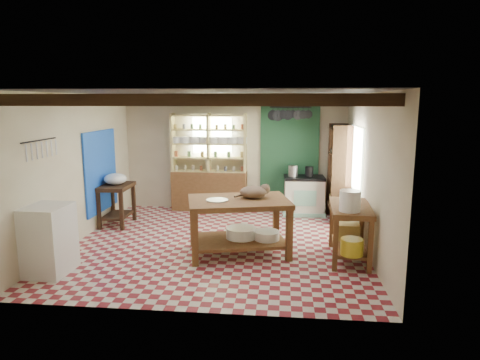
# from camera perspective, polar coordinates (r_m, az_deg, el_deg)

# --- Properties ---
(floor) EXTENTS (5.00, 5.00, 0.02)m
(floor) POSITION_cam_1_polar(r_m,az_deg,el_deg) (7.62, -2.97, -8.50)
(floor) COLOR maroon
(floor) RESTS_ON ground
(ceiling) EXTENTS (5.00, 5.00, 0.02)m
(ceiling) POSITION_cam_1_polar(r_m,az_deg,el_deg) (7.21, -3.17, 11.53)
(ceiling) COLOR #414246
(ceiling) RESTS_ON wall_back
(wall_back) EXTENTS (5.00, 0.04, 2.60)m
(wall_back) POSITION_cam_1_polar(r_m,az_deg,el_deg) (9.75, -0.78, 3.61)
(wall_back) COLOR beige
(wall_back) RESTS_ON floor
(wall_front) EXTENTS (5.00, 0.04, 2.60)m
(wall_front) POSITION_cam_1_polar(r_m,az_deg,el_deg) (4.89, -7.64, -3.40)
(wall_front) COLOR beige
(wall_front) RESTS_ON floor
(wall_left) EXTENTS (0.04, 5.00, 2.60)m
(wall_left) POSITION_cam_1_polar(r_m,az_deg,el_deg) (8.07, -20.89, 1.48)
(wall_left) COLOR beige
(wall_left) RESTS_ON floor
(wall_right) EXTENTS (0.04, 5.00, 2.60)m
(wall_right) POSITION_cam_1_polar(r_m,az_deg,el_deg) (7.34, 16.59, 0.90)
(wall_right) COLOR beige
(wall_right) RESTS_ON floor
(ceiling_beams) EXTENTS (5.00, 3.80, 0.15)m
(ceiling_beams) POSITION_cam_1_polar(r_m,az_deg,el_deg) (7.21, -3.16, 10.57)
(ceiling_beams) COLOR #372113
(ceiling_beams) RESTS_ON ceiling
(blue_wall_patch) EXTENTS (0.04, 1.40, 1.60)m
(blue_wall_patch) POSITION_cam_1_polar(r_m,az_deg,el_deg) (8.89, -18.05, 1.13)
(blue_wall_patch) COLOR blue
(blue_wall_patch) RESTS_ON wall_left
(green_wall_patch) EXTENTS (1.30, 0.04, 2.30)m
(green_wall_patch) POSITION_cam_1_polar(r_m,az_deg,el_deg) (9.66, 6.59, 3.18)
(green_wall_patch) COLOR #1D492C
(green_wall_patch) RESTS_ON wall_back
(window_back) EXTENTS (0.90, 0.02, 0.80)m
(window_back) POSITION_cam_1_polar(r_m,az_deg,el_deg) (9.76, -3.73, 5.96)
(window_back) COLOR white
(window_back) RESTS_ON wall_back
(window_right) EXTENTS (0.02, 1.30, 1.20)m
(window_right) POSITION_cam_1_polar(r_m,az_deg,el_deg) (8.30, 15.25, 2.73)
(window_right) COLOR white
(window_right) RESTS_ON wall_right
(utensil_rail) EXTENTS (0.06, 0.90, 0.28)m
(utensil_rail) POSITION_cam_1_polar(r_m,az_deg,el_deg) (6.94, -25.12, 3.82)
(utensil_rail) COLOR black
(utensil_rail) RESTS_ON wall_left
(pot_rack) EXTENTS (0.86, 0.12, 0.36)m
(pot_rack) POSITION_cam_1_polar(r_m,az_deg,el_deg) (9.17, 6.74, 8.62)
(pot_rack) COLOR black
(pot_rack) RESTS_ON ceiling
(shelving_unit) EXTENTS (1.70, 0.34, 2.20)m
(shelving_unit) POSITION_cam_1_polar(r_m,az_deg,el_deg) (9.67, -4.15, 2.33)
(shelving_unit) COLOR #D5C17B
(shelving_unit) RESTS_ON floor
(tall_rack) EXTENTS (0.40, 0.86, 2.00)m
(tall_rack) POSITION_cam_1_polar(r_m,az_deg,el_deg) (9.11, 13.09, 0.94)
(tall_rack) COLOR #372113
(tall_rack) RESTS_ON floor
(work_table) EXTENTS (1.81, 1.42, 0.91)m
(work_table) POSITION_cam_1_polar(r_m,az_deg,el_deg) (7.02, -0.18, -6.20)
(work_table) COLOR brown
(work_table) RESTS_ON floor
(stove) EXTENTS (0.89, 0.62, 0.85)m
(stove) POSITION_cam_1_polar(r_m,az_deg,el_deg) (9.50, 8.51, -2.05)
(stove) COLOR beige
(stove) RESTS_ON floor
(prep_table) EXTENTS (0.57, 0.83, 0.83)m
(prep_table) POSITION_cam_1_polar(r_m,az_deg,el_deg) (8.96, -16.10, -3.18)
(prep_table) COLOR #372113
(prep_table) RESTS_ON floor
(white_cabinet) EXTENTS (0.58, 0.68, 1.00)m
(white_cabinet) POSITION_cam_1_polar(r_m,az_deg,el_deg) (6.80, -24.14, -7.27)
(white_cabinet) COLOR white
(white_cabinet) RESTS_ON floor
(right_counter) EXTENTS (0.67, 1.24, 0.87)m
(right_counter) POSITION_cam_1_polar(r_m,az_deg,el_deg) (6.99, 14.39, -6.78)
(right_counter) COLOR brown
(right_counter) RESTS_ON floor
(cat) EXTENTS (0.54, 0.49, 0.20)m
(cat) POSITION_cam_1_polar(r_m,az_deg,el_deg) (6.96, 1.80, -1.63)
(cat) COLOR #876A4F
(cat) RESTS_ON work_table
(steel_tray) EXTENTS (0.42, 0.42, 0.02)m
(steel_tray) POSITION_cam_1_polar(r_m,az_deg,el_deg) (6.81, -3.05, -2.69)
(steel_tray) COLOR #B4B3BC
(steel_tray) RESTS_ON work_table
(basin_large) EXTENTS (0.61, 0.61, 0.17)m
(basin_large) POSITION_cam_1_polar(r_m,az_deg,el_deg) (7.11, 0.17, -7.04)
(basin_large) COLOR white
(basin_large) RESTS_ON work_table
(basin_small) EXTENTS (0.50, 0.50, 0.14)m
(basin_small) POSITION_cam_1_polar(r_m,az_deg,el_deg) (7.04, 3.59, -7.37)
(basin_small) COLOR white
(basin_small) RESTS_ON work_table
(kettle_left) EXTENTS (0.22, 0.22, 0.24)m
(kettle_left) POSITION_cam_1_polar(r_m,az_deg,el_deg) (9.38, 7.08, 1.20)
(kettle_left) COLOR #B4B3BC
(kettle_left) RESTS_ON stove
(kettle_right) EXTENTS (0.18, 0.18, 0.22)m
(kettle_right) POSITION_cam_1_polar(r_m,az_deg,el_deg) (9.41, 9.21, 1.12)
(kettle_right) COLOR black
(kettle_right) RESTS_ON stove
(enamel_bowl) EXTENTS (0.45, 0.45, 0.22)m
(enamel_bowl) POSITION_cam_1_polar(r_m,az_deg,el_deg) (8.85, -16.28, 0.14)
(enamel_bowl) COLOR white
(enamel_bowl) RESTS_ON prep_table
(white_bucket) EXTENTS (0.33, 0.33, 0.31)m
(white_bucket) POSITION_cam_1_polar(r_m,az_deg,el_deg) (6.49, 14.45, -2.71)
(white_bucket) COLOR white
(white_bucket) RESTS_ON right_counter
(wicker_basket) EXTENTS (0.38, 0.31, 0.26)m
(wicker_basket) POSITION_cam_1_polar(r_m,az_deg,el_deg) (7.29, 14.16, -6.65)
(wicker_basket) COLOR #AA8A44
(wicker_basket) RESTS_ON right_counter
(yellow_tub) EXTENTS (0.35, 0.35, 0.24)m
(yellow_tub) POSITION_cam_1_polar(r_m,az_deg,el_deg) (6.59, 14.70, -8.61)
(yellow_tub) COLOR gold
(yellow_tub) RESTS_ON right_counter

